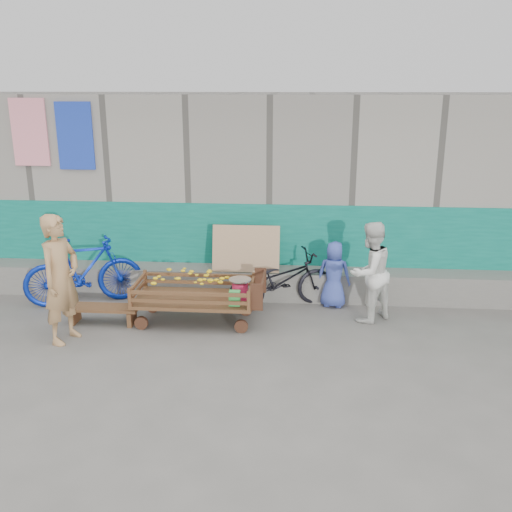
# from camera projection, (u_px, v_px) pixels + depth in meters

# --- Properties ---
(ground) EXTENTS (80.00, 80.00, 0.00)m
(ground) POSITION_uv_depth(u_px,v_px,m) (202.00, 367.00, 6.60)
(ground) COLOR #5B5853
(ground) RESTS_ON ground
(building_wall) EXTENTS (12.00, 3.50, 3.00)m
(building_wall) POSITION_uv_depth(u_px,v_px,m) (239.00, 184.00, 10.04)
(building_wall) COLOR gray
(building_wall) RESTS_ON ground
(banana_cart) EXTENTS (1.76, 0.81, 0.75)m
(banana_cart) POSITION_uv_depth(u_px,v_px,m) (192.00, 287.00, 7.71)
(banana_cart) COLOR #552C19
(banana_cart) RESTS_ON ground
(bench) EXTENTS (0.99, 0.30, 0.25)m
(bench) POSITION_uv_depth(u_px,v_px,m) (103.00, 311.00, 7.76)
(bench) COLOR #552C19
(bench) RESTS_ON ground
(vendor_man) EXTENTS (0.55, 0.69, 1.65)m
(vendor_man) POSITION_uv_depth(u_px,v_px,m) (61.00, 279.00, 7.07)
(vendor_man) COLOR #AA7F51
(vendor_man) RESTS_ON ground
(woman) EXTENTS (0.86, 0.84, 1.39)m
(woman) POSITION_uv_depth(u_px,v_px,m) (370.00, 272.00, 7.74)
(woman) COLOR white
(woman) RESTS_ON ground
(child) EXTENTS (0.52, 0.38, 0.98)m
(child) POSITION_uv_depth(u_px,v_px,m) (334.00, 274.00, 8.29)
(child) COLOR #3C4FAF
(child) RESTS_ON ground
(bicycle_dark) EXTENTS (1.68, 1.11, 0.83)m
(bicycle_dark) POSITION_uv_depth(u_px,v_px,m) (281.00, 280.00, 8.27)
(bicycle_dark) COLOR black
(bicycle_dark) RESTS_ON ground
(bicycle_blue) EXTENTS (1.77, 1.09, 1.03)m
(bicycle_blue) POSITION_uv_depth(u_px,v_px,m) (83.00, 271.00, 8.38)
(bicycle_blue) COLOR #0A24A0
(bicycle_blue) RESTS_ON ground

